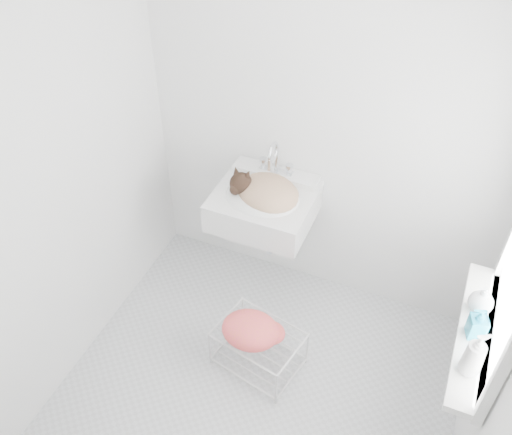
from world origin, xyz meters
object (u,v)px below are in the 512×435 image
at_px(cat, 265,191).
at_px(bottle_a, 468,370).
at_px(bottle_b, 474,334).
at_px(wire_rack, 259,348).
at_px(sink, 264,194).
at_px(bottle_c, 478,309).

distance_m(cat, bottle_a, 1.47).
relative_size(bottle_a, bottle_b, 1.20).
distance_m(cat, wire_rack, 0.93).
bearing_deg(bottle_b, bottle_a, -90.00).
xyz_separation_m(sink, bottle_c, (1.27, -0.40, 0.00)).
bearing_deg(sink, bottle_c, -17.60).
height_order(bottle_b, bottle_c, bottle_b).
bearing_deg(sink, wire_rack, -70.19).
height_order(sink, wire_rack, sink).
distance_m(wire_rack, bottle_c, 1.29).
xyz_separation_m(cat, bottle_b, (1.26, -0.55, -0.04)).
bearing_deg(sink, bottle_a, -31.17).
height_order(sink, bottle_a, sink).
distance_m(wire_rack, bottle_b, 1.28).
bearing_deg(bottle_c, wire_rack, -171.85).
relative_size(cat, bottle_a, 2.05).
height_order(wire_rack, bottle_b, bottle_b).
bearing_deg(wire_rack, sink, 109.81).
bearing_deg(bottle_a, sink, 148.83).
bearing_deg(cat, sink, 137.98).
bearing_deg(wire_rack, bottle_c, 8.15).
bearing_deg(bottle_a, bottle_c, 90.00).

